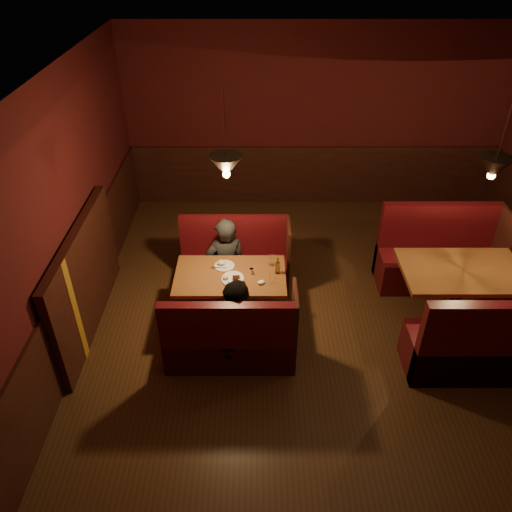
{
  "coord_description": "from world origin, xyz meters",
  "views": [
    {
      "loc": [
        -0.96,
        -4.17,
        4.15
      ],
      "look_at": [
        -0.95,
        0.45,
        0.95
      ],
      "focal_mm": 35.0,
      "sensor_mm": 36.0,
      "label": 1
    }
  ],
  "objects_px": {
    "main_bench_near": "(231,343)",
    "second_bench_near": "(484,350)",
    "main_table": "(232,285)",
    "diner_a": "(225,246)",
    "main_bench_far": "(235,265)",
    "second_bench_far": "(437,259)",
    "diner_b": "(240,312)",
    "second_table": "(459,284)"
  },
  "relations": [
    {
      "from": "main_bench_near",
      "to": "second_bench_near",
      "type": "relative_size",
      "value": 0.92
    },
    {
      "from": "main_table",
      "to": "main_bench_near",
      "type": "relative_size",
      "value": 0.91
    },
    {
      "from": "main_table",
      "to": "diner_a",
      "type": "bearing_deg",
      "value": 100.29
    },
    {
      "from": "main_bench_far",
      "to": "second_bench_far",
      "type": "xyz_separation_m",
      "value": [
        2.67,
        0.07,
        0.04
      ]
    },
    {
      "from": "diner_a",
      "to": "diner_b",
      "type": "bearing_deg",
      "value": 84.93
    },
    {
      "from": "second_bench_far",
      "to": "main_table",
      "type": "bearing_deg",
      "value": -163.54
    },
    {
      "from": "second_table",
      "to": "main_bench_near",
      "type": "bearing_deg",
      "value": -165.32
    },
    {
      "from": "second_bench_far",
      "to": "diner_a",
      "type": "relative_size",
      "value": 1.06
    },
    {
      "from": "main_bench_far",
      "to": "second_bench_far",
      "type": "distance_m",
      "value": 2.68
    },
    {
      "from": "main_table",
      "to": "main_bench_far",
      "type": "relative_size",
      "value": 0.91
    },
    {
      "from": "second_table",
      "to": "second_bench_near",
      "type": "relative_size",
      "value": 0.9
    },
    {
      "from": "diner_b",
      "to": "main_bench_near",
      "type": "bearing_deg",
      "value": -151.63
    },
    {
      "from": "main_bench_near",
      "to": "diner_a",
      "type": "distance_m",
      "value": 1.35
    },
    {
      "from": "second_bench_near",
      "to": "diner_b",
      "type": "xyz_separation_m",
      "value": [
        -2.57,
        0.19,
        0.35
      ]
    },
    {
      "from": "main_bench_far",
      "to": "diner_a",
      "type": "height_order",
      "value": "diner_a"
    },
    {
      "from": "second_table",
      "to": "diner_b",
      "type": "xyz_separation_m",
      "value": [
        -2.54,
        -0.64,
        0.12
      ]
    },
    {
      "from": "second_bench_far",
      "to": "diner_b",
      "type": "bearing_deg",
      "value": -150.14
    },
    {
      "from": "main_table",
      "to": "diner_b",
      "type": "relative_size",
      "value": 0.91
    },
    {
      "from": "second_bench_near",
      "to": "diner_a",
      "type": "relative_size",
      "value": 1.06
    },
    {
      "from": "main_bench_far",
      "to": "diner_a",
      "type": "distance_m",
      "value": 0.47
    },
    {
      "from": "second_table",
      "to": "diner_a",
      "type": "distance_m",
      "value": 2.82
    },
    {
      "from": "main_table",
      "to": "second_table",
      "type": "distance_m",
      "value": 2.66
    },
    {
      "from": "main_bench_far",
      "to": "second_table",
      "type": "height_order",
      "value": "main_bench_far"
    },
    {
      "from": "main_table",
      "to": "diner_b",
      "type": "bearing_deg",
      "value": -80.27
    },
    {
      "from": "main_bench_far",
      "to": "second_bench_near",
      "type": "distance_m",
      "value": 3.12
    },
    {
      "from": "main_bench_far",
      "to": "diner_a",
      "type": "relative_size",
      "value": 0.97
    },
    {
      "from": "main_table",
      "to": "diner_b",
      "type": "height_order",
      "value": "diner_b"
    },
    {
      "from": "main_table",
      "to": "second_bench_far",
      "type": "xyz_separation_m",
      "value": [
        2.69,
        0.79,
        -0.18
      ]
    },
    {
      "from": "second_bench_near",
      "to": "second_table",
      "type": "bearing_deg",
      "value": 92.2
    },
    {
      "from": "main_table",
      "to": "second_bench_near",
      "type": "height_order",
      "value": "second_bench_near"
    },
    {
      "from": "second_bench_far",
      "to": "diner_a",
      "type": "xyz_separation_m",
      "value": [
        -2.79,
        -0.24,
        0.38
      ]
    },
    {
      "from": "main_bench_near",
      "to": "second_table",
      "type": "bearing_deg",
      "value": 14.68
    },
    {
      "from": "main_bench_near",
      "to": "diner_b",
      "type": "height_order",
      "value": "diner_b"
    },
    {
      "from": "main_bench_near",
      "to": "second_bench_far",
      "type": "height_order",
      "value": "second_bench_far"
    },
    {
      "from": "main_table",
      "to": "second_bench_near",
      "type": "bearing_deg",
      "value": -17.91
    },
    {
      "from": "second_bench_far",
      "to": "diner_a",
      "type": "height_order",
      "value": "diner_a"
    },
    {
      "from": "main_bench_near",
      "to": "main_table",
      "type": "bearing_deg",
      "value": 91.12
    },
    {
      "from": "second_table",
      "to": "diner_a",
      "type": "bearing_deg",
      "value": 167.98
    },
    {
      "from": "main_table",
      "to": "diner_b",
      "type": "xyz_separation_m",
      "value": [
        0.12,
        -0.68,
        0.17
      ]
    },
    {
      "from": "second_bench_near",
      "to": "main_bench_near",
      "type": "bearing_deg",
      "value": 177.02
    },
    {
      "from": "diner_a",
      "to": "main_bench_near",
      "type": "bearing_deg",
      "value": 80.05
    },
    {
      "from": "main_table",
      "to": "main_bench_near",
      "type": "bearing_deg",
      "value": -88.88
    }
  ]
}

